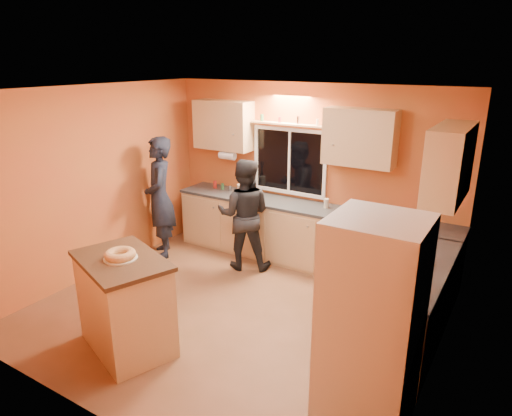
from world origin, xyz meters
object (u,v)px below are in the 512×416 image
Objects in this scene: island at (125,303)px; person_left at (160,198)px; person_right at (364,277)px; refrigerator at (371,324)px; person_center at (244,215)px.

island is 2.43m from person_left.
person_right is (3.40, -0.64, -0.14)m from person_left.
refrigerator is 1.12× the size of person_center.
person_center is at bearing 110.96° from island.
refrigerator is 1.09m from person_right.
person_center is (-2.47, 1.95, -0.10)m from refrigerator.
person_center is at bearing 141.71° from refrigerator.
person_center is (1.32, 0.29, -0.12)m from person_left.
refrigerator is 1.46× the size of island.
island is at bearing 138.48° from person_right.
island is (-2.46, -0.34, -0.38)m from refrigerator.
refrigerator is at bearing 23.60° from person_left.
person_center reaches higher than person_right.
island is 0.67× the size of person_left.
refrigerator reaches higher than island.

